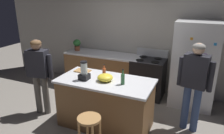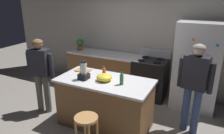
{
  "view_description": "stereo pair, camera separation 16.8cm",
  "coord_description": "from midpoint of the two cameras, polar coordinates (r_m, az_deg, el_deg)",
  "views": [
    {
      "loc": [
        1.53,
        -3.17,
        2.42
      ],
      "look_at": [
        0.0,
        0.3,
        1.08
      ],
      "focal_mm": 34.23,
      "sensor_mm": 36.0,
      "label": 1
    },
    {
      "loc": [
        1.69,
        -3.1,
        2.42
      ],
      "look_at": [
        0.0,
        0.3,
        1.08
      ],
      "focal_mm": 34.23,
      "sensor_mm": 36.0,
      "label": 2
    }
  ],
  "objects": [
    {
      "name": "back_wall",
      "position": [
        5.44,
        8.71,
        7.86
      ],
      "size": [
        8.0,
        0.1,
        2.7
      ],
      "primitive_type": "cube",
      "color": "#BCB7AD",
      "rests_on": "ground_plane"
    },
    {
      "name": "blender_appliance",
      "position": [
        3.84,
        -6.34,
        -1.2
      ],
      "size": [
        0.17,
        0.17,
        0.34
      ],
      "color": "black",
      "rests_on": "kitchen_island"
    },
    {
      "name": "mixing_bowl",
      "position": [
        3.77,
        -0.78,
        -2.81
      ],
      "size": [
        0.28,
        0.28,
        0.12
      ],
      "primitive_type": "ellipsoid",
      "color": "yellow",
      "rests_on": "kitchen_island"
    },
    {
      "name": "cutting_board",
      "position": [
        4.28,
        -6.6,
        -0.93
      ],
      "size": [
        0.3,
        0.2,
        0.02
      ],
      "primitive_type": "cube",
      "color": "#B7844C",
      "rests_on": "kitchen_island"
    },
    {
      "name": "refrigerator",
      "position": [
        4.87,
        22.62,
        0.15
      ],
      "size": [
        0.9,
        0.73,
        1.87
      ],
      "color": "silver",
      "rests_on": "ground_plane"
    },
    {
      "name": "bottle_olive_oil",
      "position": [
        3.61,
        3.91,
        -3.21
      ],
      "size": [
        0.07,
        0.07,
        0.28
      ],
      "color": "#2D6638",
      "rests_on": "kitchen_island"
    },
    {
      "name": "chef_knife",
      "position": [
        4.26,
        -6.38,
        -0.8
      ],
      "size": [
        0.21,
        0.13,
        0.01
      ],
      "primitive_type": "cube",
      "rotation": [
        0.0,
        0.0,
        -0.48
      ],
      "color": "#B7BABF",
      "rests_on": "cutting_board"
    },
    {
      "name": "potted_plant",
      "position": [
        5.82,
        -7.68,
        6.16
      ],
      "size": [
        0.2,
        0.2,
        0.3
      ],
      "color": "brown",
      "rests_on": "back_counter_run"
    },
    {
      "name": "bar_stool",
      "position": [
        3.36,
        -5.38,
        -15.25
      ],
      "size": [
        0.36,
        0.36,
        0.65
      ],
      "color": "#B7844C",
      "rests_on": "ground_plane"
    },
    {
      "name": "back_counter_run",
      "position": [
        5.62,
        -0.8,
        -0.94
      ],
      "size": [
        2.0,
        0.64,
        0.93
      ],
      "color": "brown",
      "rests_on": "ground_plane"
    },
    {
      "name": "bottle_cooking_sauce",
      "position": [
        4.02,
        -0.95,
        -1.14
      ],
      "size": [
        0.06,
        0.06,
        0.22
      ],
      "color": "#B24C26",
      "rests_on": "kitchen_island"
    },
    {
      "name": "person_by_island_left",
      "position": [
        4.5,
        -17.55,
        -0.58
      ],
      "size": [
        0.6,
        0.29,
        1.57
      ],
      "color": "#66605B",
      "rests_on": "ground_plane"
    },
    {
      "name": "person_by_sink_right",
      "position": [
        3.91,
        22.37,
        -3.52
      ],
      "size": [
        0.6,
        0.29,
        1.64
      ],
      "color": "#384C7A",
      "rests_on": "ground_plane"
    },
    {
      "name": "stove_range",
      "position": [
        5.19,
        11.03,
        -2.94
      ],
      "size": [
        0.76,
        0.65,
        1.11
      ],
      "color": "black",
      "rests_on": "ground_plane"
    },
    {
      "name": "kitchen_island",
      "position": [
        4.03,
        -0.71,
        -9.55
      ],
      "size": [
        1.72,
        0.86,
        0.93
      ],
      "color": "brown",
      "rests_on": "ground_plane"
    },
    {
      "name": "ground_plane",
      "position": [
        4.27,
        -0.68,
        -15.04
      ],
      "size": [
        14.0,
        14.0,
        0.0
      ],
      "primitive_type": "plane",
      "color": "gray"
    }
  ]
}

